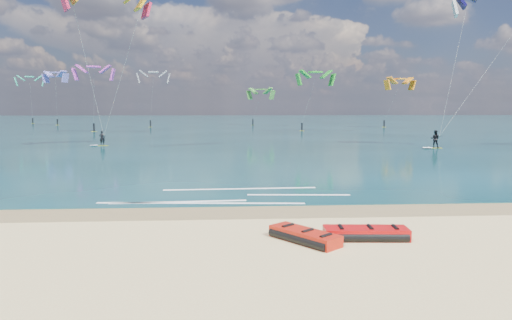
{
  "coord_description": "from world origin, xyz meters",
  "views": [
    {
      "loc": [
        1.06,
        -15.26,
        4.3
      ],
      "look_at": [
        2.5,
        8.0,
        1.56
      ],
      "focal_mm": 32.0,
      "sensor_mm": 36.0,
      "label": 1
    }
  ],
  "objects_px": {
    "packed_kite_left": "(366,239)",
    "packed_kite_mid": "(305,241)",
    "kitesurfer_main": "(104,62)",
    "kitesurfer_far": "(470,56)"
  },
  "relations": [
    {
      "from": "kitesurfer_main",
      "to": "kitesurfer_far",
      "type": "relative_size",
      "value": 1.0
    },
    {
      "from": "packed_kite_left",
      "to": "packed_kite_mid",
      "type": "xyz_separation_m",
      "value": [
        -2.04,
        -0.16,
        0.0
      ]
    },
    {
      "from": "packed_kite_left",
      "to": "kitesurfer_main",
      "type": "height_order",
      "value": "kitesurfer_main"
    },
    {
      "from": "packed_kite_mid",
      "to": "packed_kite_left",
      "type": "bearing_deg",
      "value": 55.46
    },
    {
      "from": "packed_kite_mid",
      "to": "kitesurfer_main",
      "type": "distance_m",
      "value": 37.87
    },
    {
      "from": "packed_kite_mid",
      "to": "kitesurfer_far",
      "type": "height_order",
      "value": "kitesurfer_far"
    },
    {
      "from": "packed_kite_mid",
      "to": "kitesurfer_main",
      "type": "bearing_deg",
      "value": 164.73
    },
    {
      "from": "packed_kite_mid",
      "to": "kitesurfer_main",
      "type": "height_order",
      "value": "kitesurfer_main"
    },
    {
      "from": "packed_kite_left",
      "to": "packed_kite_mid",
      "type": "bearing_deg",
      "value": -171.36
    },
    {
      "from": "kitesurfer_main",
      "to": "packed_kite_mid",
      "type": "bearing_deg",
      "value": -63.51
    }
  ]
}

